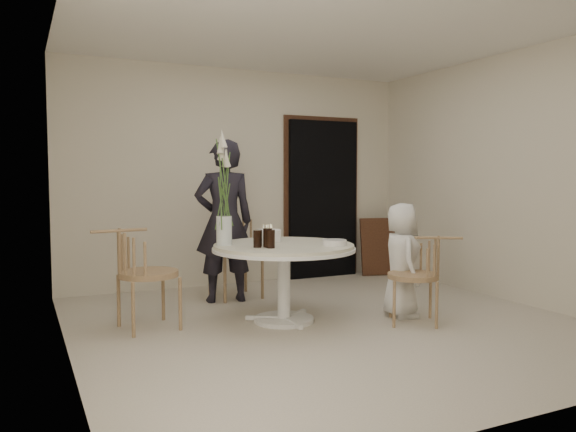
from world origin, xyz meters
name	(u,v)px	position (x,y,z in m)	size (l,w,h in m)	color
ground	(330,324)	(0.00, 0.00, 0.00)	(4.50, 4.50, 0.00)	beige
room_shell	(331,147)	(0.00, 0.00, 1.62)	(4.50, 4.50, 4.50)	white
doorway	(323,199)	(1.15, 2.19, 1.05)	(1.00, 0.10, 2.10)	black
door_trim	(321,195)	(1.15, 2.23, 1.11)	(1.12, 0.03, 2.22)	#52311C
table	(284,256)	(-0.35, 0.25, 0.62)	(1.33, 1.33, 0.73)	white
picture_frame	(382,246)	(1.95, 1.95, 0.39)	(0.59, 0.04, 0.79)	#52311C
chair_far	(231,240)	(-0.38, 1.60, 0.63)	(0.56, 0.61, 0.97)	#A37F58
chair_right	(426,267)	(0.81, -0.37, 0.53)	(0.61, 0.60, 0.81)	#A37F58
chair_left	(134,264)	(-1.66, 0.55, 0.59)	(0.59, 0.55, 0.91)	#A37F58
girl	(224,221)	(-0.56, 1.31, 0.87)	(0.64, 0.42, 1.75)	black
boy	(401,260)	(0.76, -0.07, 0.55)	(0.54, 0.35, 1.10)	silver
birthday_cake	(268,236)	(-0.41, 0.47, 0.79)	(0.25, 0.25, 0.17)	white
cola_tumbler_a	(271,239)	(-0.58, 0.04, 0.81)	(0.07, 0.07, 0.16)	black
cola_tumbler_b	(268,238)	(-0.58, 0.11, 0.81)	(0.08, 0.08, 0.17)	black
cola_tumbler_c	(257,239)	(-0.67, 0.13, 0.81)	(0.07, 0.07, 0.15)	black
cola_tumbler_d	(258,238)	(-0.62, 0.22, 0.80)	(0.07, 0.07, 0.15)	black
plate_stack	(335,243)	(0.02, -0.05, 0.76)	(0.22, 0.22, 0.05)	white
flower_vase	(224,197)	(-0.87, 0.43, 1.17)	(0.14, 0.14, 1.06)	silver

